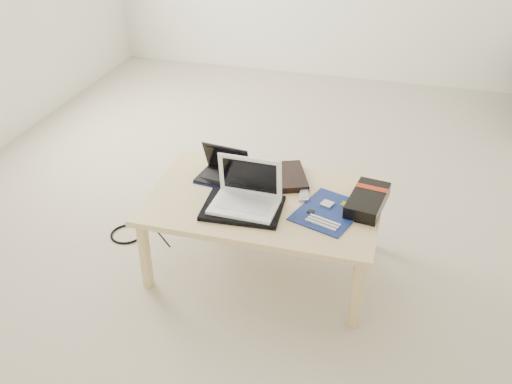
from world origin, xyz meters
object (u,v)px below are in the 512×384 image
(white_laptop, at_px, (246,195))
(coffee_table, at_px, (264,207))
(gpu_box, at_px, (368,200))
(netbook, at_px, (224,172))

(white_laptop, bearing_deg, coffee_table, 57.59)
(coffee_table, xyz_separation_m, white_laptop, (-0.06, -0.09, 0.11))
(coffee_table, distance_m, white_laptop, 0.16)
(gpu_box, bearing_deg, netbook, 174.73)
(coffee_table, height_order, white_laptop, white_laptop)
(coffee_table, relative_size, netbook, 4.13)
(coffee_table, xyz_separation_m, netbook, (-0.24, 0.13, 0.09))
(coffee_table, height_order, netbook, netbook)
(white_laptop, height_order, gpu_box, white_laptop)
(white_laptop, bearing_deg, gpu_box, 16.49)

